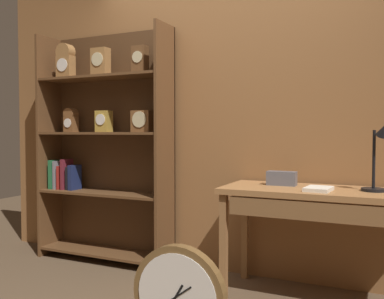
{
  "coord_description": "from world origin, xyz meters",
  "views": [
    {
      "loc": [
        1.19,
        -2.14,
        1.18
      ],
      "look_at": [
        -0.15,
        0.71,
        1.05
      ],
      "focal_mm": 39.72,
      "sensor_mm": 36.0,
      "label": 1
    }
  ],
  "objects_px": {
    "bookshelf": "(103,143)",
    "round_clock_large": "(179,297)",
    "toolbox_small": "(282,178)",
    "open_repair_manual": "(318,189)",
    "workbench": "(329,204)",
    "desk_lamp": "(379,156)"
  },
  "relations": [
    {
      "from": "bookshelf",
      "to": "round_clock_large",
      "type": "height_order",
      "value": "bookshelf"
    },
    {
      "from": "bookshelf",
      "to": "desk_lamp",
      "type": "xyz_separation_m",
      "value": [
        2.31,
        -0.16,
        -0.05
      ]
    },
    {
      "from": "toolbox_small",
      "to": "open_repair_manual",
      "type": "bearing_deg",
      "value": -32.41
    },
    {
      "from": "workbench",
      "to": "desk_lamp",
      "type": "distance_m",
      "value": 0.45
    },
    {
      "from": "workbench",
      "to": "desk_lamp",
      "type": "relative_size",
      "value": 3.17
    },
    {
      "from": "workbench",
      "to": "open_repair_manual",
      "type": "height_order",
      "value": "open_repair_manual"
    },
    {
      "from": "bookshelf",
      "to": "desk_lamp",
      "type": "height_order",
      "value": "bookshelf"
    },
    {
      "from": "bookshelf",
      "to": "toolbox_small",
      "type": "bearing_deg",
      "value": -3.02
    },
    {
      "from": "desk_lamp",
      "to": "toolbox_small",
      "type": "distance_m",
      "value": 0.68
    },
    {
      "from": "bookshelf",
      "to": "toolbox_small",
      "type": "xyz_separation_m",
      "value": [
        1.66,
        -0.09,
        -0.23
      ]
    },
    {
      "from": "workbench",
      "to": "desk_lamp",
      "type": "xyz_separation_m",
      "value": [
        0.3,
        0.03,
        0.33
      ]
    },
    {
      "from": "toolbox_small",
      "to": "round_clock_large",
      "type": "relative_size",
      "value": 0.37
    },
    {
      "from": "toolbox_small",
      "to": "round_clock_large",
      "type": "bearing_deg",
      "value": -105.17
    },
    {
      "from": "workbench",
      "to": "toolbox_small",
      "type": "xyz_separation_m",
      "value": [
        -0.35,
        0.11,
        0.14
      ]
    },
    {
      "from": "workbench",
      "to": "open_repair_manual",
      "type": "distance_m",
      "value": 0.14
    },
    {
      "from": "workbench",
      "to": "open_repair_manual",
      "type": "relative_size",
      "value": 6.63
    },
    {
      "from": "desk_lamp",
      "to": "round_clock_large",
      "type": "height_order",
      "value": "desk_lamp"
    },
    {
      "from": "bookshelf",
      "to": "toolbox_small",
      "type": "distance_m",
      "value": 1.68
    },
    {
      "from": "bookshelf",
      "to": "workbench",
      "type": "distance_m",
      "value": 2.06
    },
    {
      "from": "bookshelf",
      "to": "open_repair_manual",
      "type": "xyz_separation_m",
      "value": [
        1.95,
        -0.27,
        -0.27
      ]
    },
    {
      "from": "workbench",
      "to": "round_clock_large",
      "type": "distance_m",
      "value": 1.24
    },
    {
      "from": "desk_lamp",
      "to": "round_clock_large",
      "type": "xyz_separation_m",
      "value": [
        -0.94,
        -1.01,
        -0.73
      ]
    }
  ]
}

